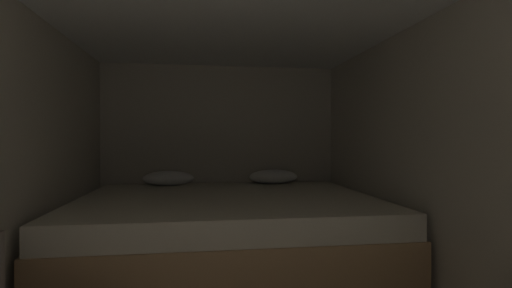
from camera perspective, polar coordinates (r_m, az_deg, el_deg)
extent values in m
cube|color=beige|center=(4.48, -5.32, -1.85)|extent=(2.78, 0.05, 2.11)
cube|color=beige|center=(2.63, 29.24, -3.76)|extent=(0.05, 4.74, 2.11)
cube|color=tan|center=(3.50, -4.30, -15.34)|extent=(2.56, 2.08, 0.57)
cube|color=beige|center=(3.42, -4.30, -9.25)|extent=(2.52, 2.04, 0.18)
ellipsoid|color=white|center=(4.23, -12.94, -5.00)|extent=(0.54, 0.30, 0.16)
ellipsoid|color=white|center=(4.30, 2.59, -4.89)|extent=(0.54, 0.30, 0.16)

